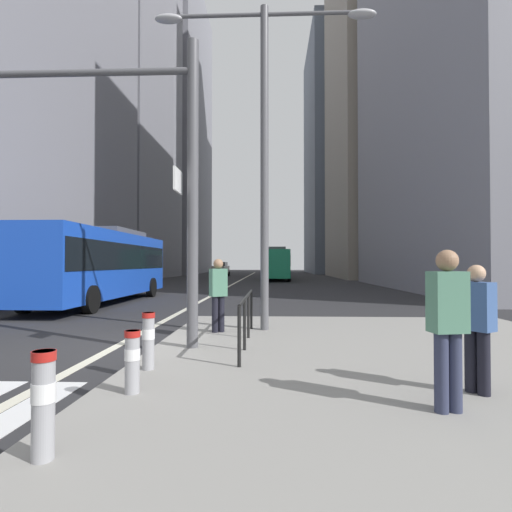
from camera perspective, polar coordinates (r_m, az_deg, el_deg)
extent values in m
plane|color=#28282B|center=(28.51, -4.40, -4.61)|extent=(160.00, 160.00, 0.00)
cube|color=gray|center=(7.77, 19.12, -13.63)|extent=(9.00, 10.00, 0.15)
cube|color=silver|center=(5.05, -23.74, -21.46)|extent=(0.45, 3.20, 0.01)
cube|color=silver|center=(4.76, -13.11, -22.87)|extent=(0.45, 3.20, 0.01)
cube|color=beige|center=(38.44, -2.65, -3.68)|extent=(0.20, 80.00, 0.01)
cube|color=gray|center=(57.14, -19.69, 25.37)|extent=(12.86, 18.44, 54.27)
cube|color=gray|center=(77.84, -12.73, 16.78)|extent=(13.24, 24.29, 51.13)
cube|color=gray|center=(34.33, 28.42, 25.19)|extent=(10.48, 23.71, 33.76)
cube|color=gray|center=(58.33, 17.29, 25.07)|extent=(11.65, 18.02, 54.81)
cube|color=slate|center=(78.01, 12.69, 13.61)|extent=(13.79, 21.86, 42.95)
cube|color=blue|center=(18.97, -21.27, -1.12)|extent=(2.50, 11.06, 2.75)
cube|color=black|center=(18.97, -21.26, -0.09)|extent=(2.54, 10.84, 1.10)
cube|color=#4C4C51|center=(20.56, -19.39, 3.13)|extent=(1.75, 3.98, 0.30)
cylinder|color=black|center=(15.31, -22.49, -5.74)|extent=(0.30, 1.00, 1.00)
cylinder|color=black|center=(16.45, -30.13, -5.35)|extent=(0.30, 1.00, 1.00)
cylinder|color=black|center=(21.92, -14.68, -4.34)|extent=(0.30, 1.00, 1.00)
cylinder|color=black|center=(22.73, -20.49, -4.19)|extent=(0.30, 1.00, 1.00)
cylinder|color=black|center=(18.71, -30.20, -5.36)|extent=(0.24, 0.65, 0.64)
cube|color=#198456|center=(42.85, 2.94, -1.11)|extent=(2.55, 11.81, 2.75)
cube|color=black|center=(42.85, 2.94, -0.65)|extent=(2.59, 11.57, 1.10)
cube|color=#4C4C51|center=(41.10, 2.96, 1.02)|extent=(1.77, 4.25, 0.30)
cylinder|color=black|center=(46.65, 1.44, -2.61)|extent=(0.30, 1.00, 1.00)
cylinder|color=black|center=(46.66, 4.39, -2.60)|extent=(0.30, 1.00, 1.00)
cylinder|color=black|center=(39.10, 1.22, -2.91)|extent=(0.30, 1.00, 1.00)
cylinder|color=black|center=(39.12, 4.74, -2.91)|extent=(0.30, 1.00, 1.00)
cube|color=#B2A899|center=(54.64, -5.06, -1.99)|extent=(1.99, 4.35, 1.10)
cube|color=black|center=(54.78, -5.03, -1.14)|extent=(1.61, 2.38, 0.52)
cylinder|color=black|center=(53.07, -4.37, -2.61)|extent=(0.25, 0.65, 0.64)
cylinder|color=black|center=(53.40, -6.30, -2.60)|extent=(0.25, 0.65, 0.64)
cylinder|color=black|center=(55.93, -3.88, -2.53)|extent=(0.25, 0.65, 0.64)
cylinder|color=black|center=(56.24, -5.72, -2.52)|extent=(0.25, 0.65, 0.64)
cube|color=black|center=(52.51, 3.08, -2.03)|extent=(1.80, 4.49, 1.10)
cube|color=black|center=(52.35, 3.08, -1.14)|extent=(1.51, 2.43, 0.52)
cylinder|color=black|center=(54.05, 2.10, -2.58)|extent=(0.22, 0.64, 0.64)
cylinder|color=black|center=(54.06, 4.03, -2.58)|extent=(0.22, 0.64, 0.64)
cylinder|color=black|center=(51.00, 2.07, -2.68)|extent=(0.22, 0.64, 0.64)
cylinder|color=black|center=(51.01, 4.12, -2.67)|extent=(0.22, 0.64, 0.64)
cube|color=silver|center=(56.91, 2.24, -1.95)|extent=(1.99, 4.52, 1.10)
cube|color=black|center=(56.75, 2.25, -1.14)|extent=(1.61, 2.46, 0.52)
cylinder|color=black|center=(58.39, 1.28, -2.47)|extent=(0.25, 0.65, 0.64)
cylinder|color=black|center=(58.47, 3.07, -2.47)|extent=(0.25, 0.65, 0.64)
cylinder|color=black|center=(55.38, 1.37, -2.55)|extent=(0.25, 0.65, 0.64)
cylinder|color=black|center=(55.46, 3.26, -2.54)|extent=(0.25, 0.65, 0.64)
cylinder|color=#515156|center=(7.98, -9.00, 8.89)|extent=(0.22, 0.22, 6.00)
cylinder|color=#515156|center=(9.49, -25.23, 22.50)|extent=(5.01, 0.14, 0.14)
cube|color=white|center=(7.90, -11.07, 10.48)|extent=(0.04, 0.60, 0.44)
cylinder|color=#56565B|center=(10.09, 1.22, 12.57)|extent=(0.20, 0.20, 8.00)
cylinder|color=#56565B|center=(11.67, -5.68, 30.91)|extent=(2.40, 0.10, 0.10)
ellipsoid|color=#B2B2B7|center=(11.84, -12.34, 30.12)|extent=(0.70, 0.32, 0.20)
cylinder|color=#56565B|center=(11.63, 8.12, 31.04)|extent=(2.40, 0.10, 0.10)
ellipsoid|color=#B2B2B7|center=(11.77, 14.87, 30.35)|extent=(0.70, 0.32, 0.20)
cylinder|color=#99999E|center=(3.95, -28.04, -18.25)|extent=(0.18, 0.18, 0.90)
cylinder|color=white|center=(3.92, -28.02, -16.75)|extent=(0.19, 0.19, 0.16)
cylinder|color=#B21E19|center=(3.85, -27.98, -12.42)|extent=(0.20, 0.20, 0.08)
cylinder|color=#99999E|center=(5.41, -17.22, -14.20)|extent=(0.18, 0.18, 0.78)
cylinder|color=white|center=(5.39, -17.21, -13.23)|extent=(0.19, 0.19, 0.14)
cylinder|color=#B21E19|center=(5.34, -17.19, -10.53)|extent=(0.20, 0.20, 0.08)
cylinder|color=#99999E|center=(6.48, -15.08, -11.60)|extent=(0.18, 0.18, 0.87)
cylinder|color=white|center=(6.46, -15.08, -10.69)|extent=(0.19, 0.19, 0.16)
cylinder|color=#B21E19|center=(6.42, -15.06, -8.13)|extent=(0.20, 0.20, 0.08)
cylinder|color=black|center=(6.41, -2.40, -11.39)|extent=(0.06, 0.06, 0.95)
cylinder|color=black|center=(7.61, -1.64, -9.74)|extent=(0.06, 0.06, 0.95)
cylinder|color=black|center=(8.81, -1.09, -8.54)|extent=(0.06, 0.06, 0.95)
cylinder|color=black|center=(10.02, -0.67, -7.63)|extent=(0.06, 0.06, 0.95)
cylinder|color=black|center=(8.16, -1.34, -5.79)|extent=(0.06, 3.66, 0.06)
cylinder|color=#2D334C|center=(4.97, 24.89, -14.82)|extent=(0.15, 0.15, 0.87)
cylinder|color=#2D334C|center=(5.06, 26.47, -14.57)|extent=(0.15, 0.15, 0.87)
cube|color=#4C7F66|center=(4.89, 25.62, -5.91)|extent=(0.42, 0.30, 0.67)
sphere|color=#9E7556|center=(4.87, 25.58, -0.59)|extent=(0.24, 0.24, 0.24)
cylinder|color=black|center=(9.61, -4.96, -8.23)|extent=(0.15, 0.15, 0.85)
cylinder|color=black|center=(9.55, -5.86, -8.27)|extent=(0.15, 0.15, 0.85)
cube|color=#4C7F66|center=(9.52, -5.40, -3.77)|extent=(0.45, 0.40, 0.65)
sphere|color=#9E7556|center=(9.50, -5.40, -1.11)|extent=(0.23, 0.23, 0.23)
cylinder|color=black|center=(5.82, 29.70, -13.13)|extent=(0.15, 0.15, 0.79)
cylinder|color=black|center=(5.90, 28.29, -12.98)|extent=(0.15, 0.15, 0.79)
cube|color=#38568E|center=(5.76, 28.93, -6.27)|extent=(0.41, 0.45, 0.61)
sphere|color=tan|center=(5.73, 28.89, -2.18)|extent=(0.22, 0.22, 0.22)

